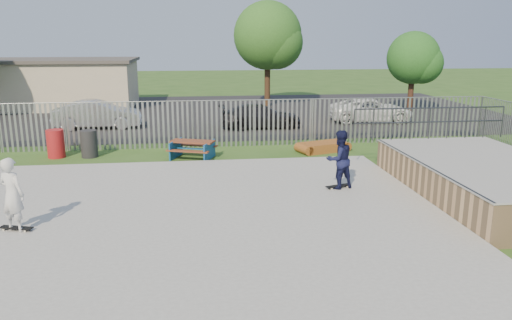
{
  "coord_description": "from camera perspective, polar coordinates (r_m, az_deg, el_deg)",
  "views": [
    {
      "loc": [
        1.09,
        -12.05,
        4.6
      ],
      "look_at": [
        2.84,
        2.0,
        1.1
      ],
      "focal_mm": 35.0,
      "sensor_mm": 36.0,
      "label": 1
    }
  ],
  "objects": [
    {
      "name": "quarter_pipe",
      "position": [
        16.07,
        24.75,
        -1.99
      ],
      "size": [
        5.5,
        7.05,
        2.19
      ],
      "color": "tan",
      "rests_on": "ground"
    },
    {
      "name": "skateboard_b",
      "position": [
        13.2,
        -25.71,
        -7.08
      ],
      "size": [
        0.82,
        0.43,
        0.08
      ],
      "rotation": [
        0.0,
        0.0,
        -0.3
      ],
      "color": "black",
      "rests_on": "concrete_slab"
    },
    {
      "name": "car_white",
      "position": [
        28.49,
        13.05,
        5.57
      ],
      "size": [
        4.75,
        2.44,
        1.28
      ],
      "primitive_type": "imported",
      "rotation": [
        0.0,
        0.0,
        1.5
      ],
      "color": "white",
      "rests_on": "parking_lot"
    },
    {
      "name": "trash_bin_grey",
      "position": [
        20.6,
        -18.54,
        1.77
      ],
      "size": [
        0.64,
        0.64,
        1.07
      ],
      "primitive_type": "cylinder",
      "color": "#252527",
      "rests_on": "ground"
    },
    {
      "name": "skater_white",
      "position": [
        12.94,
        -26.1,
        -3.56
      ],
      "size": [
        0.77,
        0.67,
        1.77
      ],
      "primitive_type": "imported",
      "rotation": [
        0.0,
        0.0,
        2.67
      ],
      "color": "silver",
      "rests_on": "concrete_slab"
    },
    {
      "name": "concrete_slab",
      "position": [
        12.92,
        -11.57,
        -6.91
      ],
      "size": [
        15.0,
        12.0,
        0.15
      ],
      "primitive_type": "cube",
      "color": "#969691",
      "rests_on": "ground"
    },
    {
      "name": "car_dark",
      "position": [
        25.8,
        0.53,
        5.03
      ],
      "size": [
        4.3,
        1.94,
        1.22
      ],
      "primitive_type": "imported",
      "rotation": [
        0.0,
        0.0,
        1.63
      ],
      "color": "black",
      "rests_on": "parking_lot"
    },
    {
      "name": "building",
      "position": [
        36.34,
        -21.78,
        8.18
      ],
      "size": [
        10.4,
        6.4,
        3.2
      ],
      "color": "beige",
      "rests_on": "ground"
    },
    {
      "name": "picnic_table",
      "position": [
        19.53,
        -7.26,
        1.22
      ],
      "size": [
        2.03,
        1.85,
        0.7
      ],
      "rotation": [
        0.0,
        0.0,
        -0.35
      ],
      "color": "brown",
      "rests_on": "ground"
    },
    {
      "name": "skater_navy",
      "position": [
        15.12,
        9.5,
        0.06
      ],
      "size": [
        1.02,
        0.9,
        1.77
      ],
      "primitive_type": "imported",
      "rotation": [
        0.0,
        0.0,
        3.44
      ],
      "color": "#121539",
      "rests_on": "concrete_slab"
    },
    {
      "name": "fence",
      "position": [
        17.02,
        -7.24,
        1.56
      ],
      "size": [
        26.04,
        16.02,
        2.0
      ],
      "color": "gray",
      "rests_on": "ground"
    },
    {
      "name": "trash_bin_red",
      "position": [
        20.99,
        -21.92,
        1.74
      ],
      "size": [
        0.66,
        0.66,
        1.1
      ],
      "primitive_type": "cylinder",
      "color": "#A7191C",
      "rests_on": "ground"
    },
    {
      "name": "tree_mid",
      "position": [
        34.06,
        1.33,
        14.02
      ],
      "size": [
        4.51,
        4.51,
        6.96
      ],
      "color": "#432C1A",
      "rests_on": "ground"
    },
    {
      "name": "skateboard_a",
      "position": [
        15.34,
        9.37,
        -3.02
      ],
      "size": [
        0.82,
        0.43,
        0.08
      ],
      "rotation": [
        0.0,
        0.0,
        0.3
      ],
      "color": "black",
      "rests_on": "concrete_slab"
    },
    {
      "name": "funbox",
      "position": [
        20.78,
        7.66,
        1.49
      ],
      "size": [
        2.07,
        1.48,
        0.37
      ],
      "rotation": [
        0.0,
        0.0,
        0.33
      ],
      "color": "brown",
      "rests_on": "ground"
    },
    {
      "name": "ground",
      "position": [
        12.95,
        -11.55,
        -7.22
      ],
      "size": [
        120.0,
        120.0,
        0.0
      ],
      "primitive_type": "plane",
      "color": "#30561D",
      "rests_on": "ground"
    },
    {
      "name": "car_silver",
      "position": [
        26.96,
        -17.67,
        4.99
      ],
      "size": [
        4.44,
        1.72,
        1.44
      ],
      "primitive_type": "imported",
      "rotation": [
        0.0,
        0.0,
        1.61
      ],
      "color": "silver",
      "rests_on": "parking_lot"
    },
    {
      "name": "tree_right",
      "position": [
        32.82,
        17.53,
        11.05
      ],
      "size": [
        3.22,
        3.22,
        4.98
      ],
      "color": "#44281B",
      "rests_on": "ground"
    },
    {
      "name": "parking_lot",
      "position": [
        31.41,
        -9.04,
        5.3
      ],
      "size": [
        40.0,
        18.0,
        0.02
      ],
      "primitive_type": "cube",
      "color": "black",
      "rests_on": "ground"
    }
  ]
}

